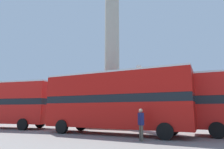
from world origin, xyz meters
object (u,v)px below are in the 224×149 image
Objects in this scene: bus_a at (115,100)px; street_lamp at (139,88)px; monument_column at (112,65)px; equestrian_statue at (62,111)px; pedestrian_near_lamp at (141,122)px.

street_lamp is at bearing 77.88° from bus_a.
monument_column reaches higher than street_lamp.
monument_column is 3.56× the size of street_lamp.
monument_column is 3.74× the size of equestrian_statue.
monument_column is at bearing -24.55° from equestrian_statue.
equestrian_statue is 3.04× the size of pedestrian_near_lamp.
street_lamp is at bearing -32.68° from monument_column.
monument_column reaches higher than equestrian_statue.
equestrian_statue is 15.21m from street_lamp.
equestrian_statue is at bearing 150.39° from street_lamp.
street_lamp is 6.56m from pedestrian_near_lamp.
bus_a is 16.26m from equestrian_statue.
pedestrian_near_lamp is at bearing -39.42° from bus_a.
equestrian_statue is 19.66m from pedestrian_near_lamp.
monument_column reaches higher than pedestrian_near_lamp.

